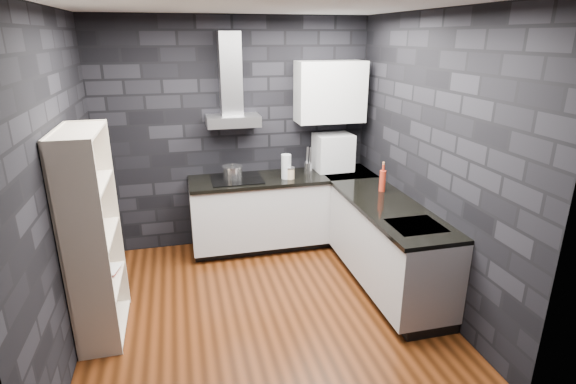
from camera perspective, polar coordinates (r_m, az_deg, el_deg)
name	(u,v)px	position (r m, az deg, el deg)	size (l,w,h in m)	color
ground	(264,308)	(4.45, -3.08, -14.51)	(3.20, 3.20, 0.00)	#48200D
ceiling	(258,4)	(3.71, -3.88, 22.72)	(3.20, 3.20, 0.00)	silver
wall_back	(236,135)	(5.43, -6.63, 7.18)	(3.20, 0.05, 2.70)	black
wall_front	(318,260)	(2.40, 3.83, -8.65)	(3.20, 0.05, 2.70)	black
wall_left	(56,188)	(3.93, -27.39, 0.44)	(0.05, 3.20, 2.70)	black
wall_right	(431,162)	(4.45, 17.65, 3.70)	(0.05, 3.20, 2.70)	black
toekick_back	(283,240)	(5.66, -0.69, -6.08)	(2.18, 0.50, 0.10)	black
toekick_right	(388,281)	(4.89, 12.58, -10.97)	(0.50, 1.78, 0.10)	black
counter_back_cab	(283,209)	(5.46, -0.62, -2.17)	(2.20, 0.60, 0.76)	#B5B6BA
counter_right_cab	(387,244)	(4.67, 12.51, -6.48)	(0.60, 1.80, 0.76)	#B5B6BA
counter_back_top	(283,178)	(5.31, -0.61, 1.81)	(2.20, 0.62, 0.04)	black
counter_right_top	(389,207)	(4.51, 12.76, -1.92)	(0.62, 1.80, 0.04)	black
counter_corner_top	(346,173)	(5.55, 7.44, 2.42)	(0.62, 0.62, 0.04)	black
hood_body	(233,121)	(5.19, -6.99, 8.98)	(0.60, 0.34, 0.12)	#A6A6AB
hood_chimney	(230,74)	(5.20, -7.32, 14.65)	(0.24, 0.20, 0.90)	#A6A6AB
upper_cabinet	(330,92)	(5.40, 5.37, 12.55)	(0.80, 0.35, 0.70)	silver
cooktop	(237,179)	(5.22, -6.52, 1.66)	(0.58, 0.50, 0.01)	black
sink_rim	(416,226)	(4.11, 15.96, -4.15)	(0.44, 0.40, 0.01)	#A6A6AB
pot	(233,173)	(5.22, -7.05, 2.45)	(0.22, 0.22, 0.13)	silver
glass_vase	(286,167)	(5.19, -0.23, 3.26)	(0.12, 0.12, 0.28)	silver
storage_jar	(290,174)	(5.20, 0.27, 2.36)	(0.10, 0.10, 0.12)	tan
utensil_crock	(308,168)	(5.43, 2.55, 3.09)	(0.10, 0.10, 0.12)	silver
appliance_garage	(333,152)	(5.53, 5.75, 5.05)	(0.44, 0.35, 0.44)	silver
red_bottle	(382,181)	(4.87, 11.90, 1.38)	(0.07, 0.07, 0.23)	#9F2A18
bookshelf	(93,237)	(4.06, -23.54, -5.23)	(0.34, 0.80, 1.80)	beige
fruit_bowl	(90,238)	(3.95, -23.83, -5.36)	(0.20, 0.20, 0.05)	white
book_red	(100,261)	(4.38, -22.77, -8.13)	(0.15, 0.02, 0.21)	maroon
book_second	(99,259)	(4.37, -22.89, -7.86)	(0.16, 0.02, 0.22)	#B2B2B2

